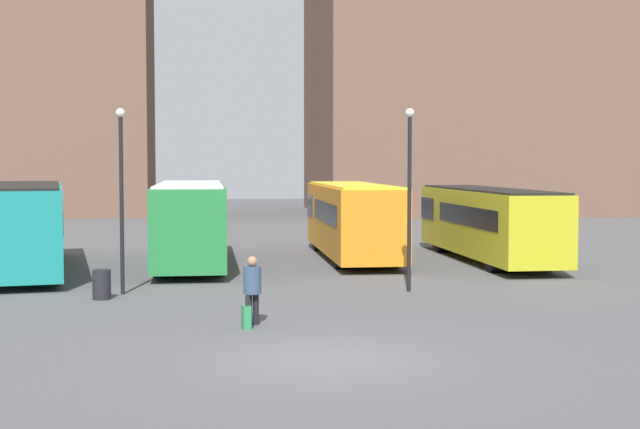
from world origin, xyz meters
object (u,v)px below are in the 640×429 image
Objects in this scene: traveler at (252,284)px; lamp_post_1 at (409,184)px; bus_0 at (25,224)px; trash_bin at (102,284)px; suitcase at (246,317)px; bus_3 at (487,221)px; lamp_post_0 at (121,185)px; bus_1 at (190,221)px; bus_2 at (352,218)px.

traveler is 0.30× the size of lamp_post_1.
bus_0 is 8.07m from trash_bin.
traveler is at bearing -48.47° from trash_bin.
bus_3 is at bearing -46.87° from suitcase.
lamp_post_0 reaches higher than traveler.
lamp_post_0 is at bearing 61.37° from trash_bin.
bus_3 is 7.08× the size of traveler.
bus_1 is at bearing -2.28° from traveler.
lamp_post_1 reaches higher than bus_1.
traveler is at bearing -172.50° from bus_1.
bus_2 is (12.38, 2.75, -0.05)m from bus_0.
suitcase is at bearing -157.92° from bus_0.
bus_2 is (6.50, 1.69, -0.04)m from bus_1.
bus_0 is 1.03× the size of bus_3.
bus_1 is (5.88, 1.06, -0.01)m from bus_0.
bus_3 is (17.57, 1.20, -0.13)m from bus_0.
lamp_post_0 is at bearing 176.49° from lamp_post_1.
lamp_post_1 is at bearing -139.48° from bus_1.
bus_1 is 7.70m from lamp_post_0.
bus_1 reaches higher than bus_3.
bus_3 reaches higher than traveler.
bus_3 is (5.19, -1.55, -0.08)m from bus_2.
bus_3 reaches higher than trash_bin.
bus_0 is 1.14× the size of bus_1.
bus_0 reaches higher than bus_3.
bus_2 is at bearing -28.11° from traveler.
bus_1 is at bearing 130.44° from lamp_post_1.
bus_0 is 15.06× the size of suitcase.
bus_1 is 1.93× the size of lamp_post_0.
lamp_post_0 is 0.99× the size of lamp_post_1.
suitcase is at bearing -52.52° from trash_bin.
bus_1 is at bearing -3.28° from suitcase.
lamp_post_1 is at bearing 147.59° from bus_3.
trash_bin is (-14.09, -8.37, -1.16)m from bus_3.
trash_bin is at bearing 31.84° from traveler.
lamp_post_1 is at bearing -178.27° from bus_2.
lamp_post_1 reaches higher than trash_bin.
bus_0 reaches higher than bus_2.
bus_2 is at bearing 48.12° from trash_bin.
trash_bin is at bearing 163.86° from bus_1.
lamp_post_0 is (-3.39, 6.00, 2.96)m from suitcase.
bus_2 is at bearing 47.00° from lamp_post_0.
bus_3 is at bearing 30.71° from trash_bin.
traveler is 6.94m from lamp_post_0.
bus_2 is 9.66m from lamp_post_1.
lamp_post_0 is 3.01m from trash_bin.
traveler reaches higher than suitcase.
lamp_post_1 is (0.18, -9.52, 1.61)m from bus_2.
suitcase is 0.94× the size of trash_bin.
bus_1 is 8.66m from trash_bin.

